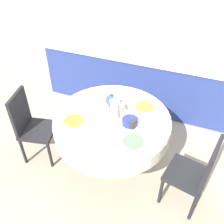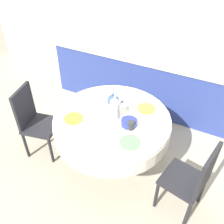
% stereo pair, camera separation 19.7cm
% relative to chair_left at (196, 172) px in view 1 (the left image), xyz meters
% --- Properties ---
extents(ground_plane, '(12.00, 12.00, 0.00)m').
position_rel_chair_left_xyz_m(ground_plane, '(-0.98, 0.20, -0.52)').
color(ground_plane, '#9E937F').
extents(wall_back, '(7.00, 0.05, 2.60)m').
position_rel_chair_left_xyz_m(wall_back, '(-0.98, 1.96, 0.78)').
color(wall_back, beige).
rests_on(wall_back, ground_plane).
extents(kitchen_counter, '(3.24, 0.64, 0.90)m').
position_rel_chair_left_xyz_m(kitchen_counter, '(-0.98, 1.62, -0.07)').
color(kitchen_counter, navy).
rests_on(kitchen_counter, ground_plane).
extents(dining_table, '(1.32, 1.32, 0.77)m').
position_rel_chair_left_xyz_m(dining_table, '(-0.98, 0.20, 0.12)').
color(dining_table, tan).
rests_on(dining_table, ground_plane).
extents(chair_left, '(0.47, 0.47, 0.96)m').
position_rel_chair_left_xyz_m(chair_left, '(0.00, 0.00, 0.00)').
color(chair_left, black).
rests_on(chair_left, ground_plane).
extents(chair_right, '(0.48, 0.48, 0.96)m').
position_rel_chair_left_xyz_m(chair_right, '(-1.97, -0.01, 0.00)').
color(chair_right, black).
rests_on(chair_right, ground_plane).
extents(plate_near_left, '(0.21, 0.21, 0.01)m').
position_rel_chair_left_xyz_m(plate_near_left, '(-1.35, -0.01, 0.25)').
color(plate_near_left, yellow).
rests_on(plate_near_left, dining_table).
extents(cup_near_left, '(0.07, 0.07, 0.09)m').
position_rel_chair_left_xyz_m(cup_near_left, '(-1.14, -0.01, 0.29)').
color(cup_near_left, white).
rests_on(cup_near_left, dining_table).
extents(plate_near_right, '(0.21, 0.21, 0.01)m').
position_rel_chair_left_xyz_m(plate_near_right, '(-0.65, -0.06, 0.25)').
color(plate_near_right, '#5BA85B').
rests_on(plate_near_right, dining_table).
extents(cup_near_right, '(0.07, 0.07, 0.09)m').
position_rel_chair_left_xyz_m(cup_near_right, '(-0.73, 0.13, 0.29)').
color(cup_near_right, '#28282D').
rests_on(cup_near_right, dining_table).
extents(plate_far_left, '(0.21, 0.21, 0.01)m').
position_rel_chair_left_xyz_m(plate_far_left, '(-1.34, 0.44, 0.25)').
color(plate_far_left, white).
rests_on(plate_far_left, dining_table).
extents(cup_far_left, '(0.07, 0.07, 0.09)m').
position_rel_chair_left_xyz_m(cup_far_left, '(-1.24, 0.27, 0.29)').
color(cup_far_left, white).
rests_on(cup_far_left, dining_table).
extents(plate_far_right, '(0.21, 0.21, 0.01)m').
position_rel_chair_left_xyz_m(plate_far_right, '(-0.70, 0.52, 0.25)').
color(plate_far_right, orange).
rests_on(plate_far_right, dining_table).
extents(cup_far_right, '(0.07, 0.07, 0.09)m').
position_rel_chair_left_xyz_m(cup_far_right, '(-0.87, 0.45, 0.29)').
color(cup_far_right, white).
rests_on(cup_far_right, dining_table).
extents(coffee_carafe, '(0.11, 0.11, 0.31)m').
position_rel_chair_left_xyz_m(coffee_carafe, '(-0.95, 0.22, 0.38)').
color(coffee_carafe, '#B2B2B7').
rests_on(coffee_carafe, dining_table).
extents(teapot, '(0.20, 0.14, 0.18)m').
position_rel_chair_left_xyz_m(teapot, '(-1.06, 0.40, 0.33)').
color(teapot, '#33478E').
rests_on(teapot, dining_table).
extents(fruit_bowl, '(0.17, 0.17, 0.07)m').
position_rel_chair_left_xyz_m(fruit_bowl, '(-0.77, 0.18, 0.28)').
color(fruit_bowl, navy).
rests_on(fruit_bowl, dining_table).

